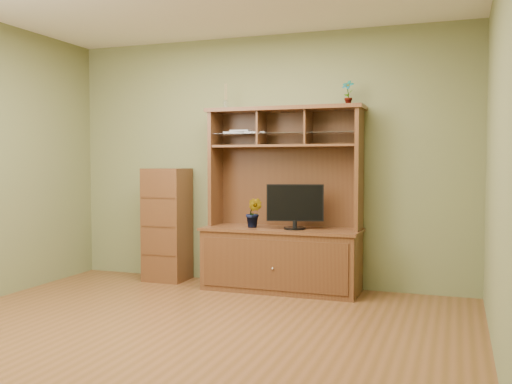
% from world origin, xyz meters
% --- Properties ---
extents(room, '(4.54, 4.04, 2.74)m').
position_xyz_m(room, '(0.00, 0.00, 1.35)').
color(room, brown).
rests_on(room, ground).
extents(media_hutch, '(1.66, 0.61, 1.90)m').
position_xyz_m(media_hutch, '(0.29, 1.73, 0.52)').
color(media_hutch, '#442113').
rests_on(media_hutch, room).
extents(monitor, '(0.57, 0.22, 0.46)m').
position_xyz_m(monitor, '(0.45, 1.65, 0.89)').
color(monitor, black).
rests_on(monitor, media_hutch).
extents(orchid_plant, '(0.18, 0.15, 0.31)m').
position_xyz_m(orchid_plant, '(0.00, 1.65, 0.81)').
color(orchid_plant, '#2B5C1F').
rests_on(orchid_plant, media_hutch).
extents(top_plant, '(0.15, 0.13, 0.25)m').
position_xyz_m(top_plant, '(0.95, 1.80, 2.03)').
color(top_plant, '#316A25').
rests_on(top_plant, media_hutch).
extents(reed_diffuser, '(0.06, 0.06, 0.28)m').
position_xyz_m(reed_diffuser, '(-0.37, 1.80, 2.01)').
color(reed_diffuser, silver).
rests_on(reed_diffuser, media_hutch).
extents(magazines, '(0.48, 0.21, 0.04)m').
position_xyz_m(magazines, '(-0.17, 1.80, 1.65)').
color(magazines, '#A9A9AE').
rests_on(magazines, media_hutch).
extents(side_cabinet, '(0.45, 0.41, 1.26)m').
position_xyz_m(side_cabinet, '(-1.08, 1.78, 0.63)').
color(side_cabinet, '#442113').
rests_on(side_cabinet, room).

